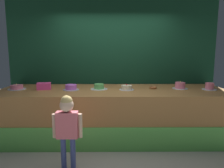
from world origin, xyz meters
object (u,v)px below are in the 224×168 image
at_px(child_figure, 67,122).
at_px(cake_center_left, 99,87).
at_px(cake_left, 71,87).
at_px(cake_far_left, 17,87).
at_px(pink_box, 44,86).
at_px(cake_right, 180,86).
at_px(cake_far_right, 210,87).
at_px(donut, 153,88).
at_px(cake_center_right, 127,88).

relative_size(child_figure, cake_center_left, 3.28).
bearing_deg(cake_left, cake_far_left, 176.01).
distance_m(pink_box, cake_far_left, 0.53).
height_order(pink_box, cake_right, cake_right).
bearing_deg(cake_far_left, cake_far_right, -1.08).
height_order(child_figure, pink_box, child_figure).
height_order(pink_box, donut, pink_box).
xyz_separation_m(child_figure, donut, (1.44, 1.28, 0.26)).
bearing_deg(child_figure, cake_far_right, 25.08).
bearing_deg(pink_box, cake_left, -6.23).
bearing_deg(cake_center_left, cake_right, 1.90).
distance_m(cake_left, cake_far_right, 2.65).
bearing_deg(cake_center_right, cake_right, 6.17).
bearing_deg(cake_far_right, cake_right, 168.26).
height_order(child_figure, cake_center_right, child_figure).
relative_size(donut, cake_center_left, 0.43).
bearing_deg(cake_far_right, donut, 174.10).
relative_size(child_figure, donut, 7.54).
bearing_deg(donut, cake_left, -175.93).
height_order(cake_far_left, cake_right, cake_right).
bearing_deg(child_figure, cake_center_right, 52.07).
bearing_deg(cake_far_right, cake_left, -179.92).
height_order(cake_center_left, cake_center_right, cake_center_right).
xyz_separation_m(pink_box, cake_far_right, (3.18, -0.05, -0.01)).
xyz_separation_m(cake_left, cake_center_left, (0.53, 0.06, -0.00)).
xyz_separation_m(cake_right, cake_far_right, (0.53, -0.11, 0.00)).
relative_size(cake_far_left, cake_far_right, 1.23).
bearing_deg(cake_center_left, pink_box, -179.82).
xyz_separation_m(cake_far_left, cake_center_left, (1.59, -0.01, 0.01)).
distance_m(cake_left, cake_center_left, 0.53).
distance_m(cake_center_left, cake_right, 1.59).
height_order(pink_box, cake_center_right, pink_box).
bearing_deg(donut, cake_center_left, -177.19).
bearing_deg(cake_center_right, child_figure, -127.93).
distance_m(cake_far_left, cake_far_right, 3.71).
distance_m(cake_far_left, cake_center_left, 1.59).
height_order(child_figure, cake_far_right, child_figure).
bearing_deg(cake_right, cake_center_right, -173.83).
bearing_deg(cake_center_left, cake_left, -173.41).
xyz_separation_m(donut, cake_far_left, (-2.65, -0.04, 0.02)).
bearing_deg(cake_right, pink_box, -178.79).
height_order(donut, cake_far_right, cake_far_right).
bearing_deg(cake_far_right, pink_box, 179.03).
xyz_separation_m(cake_far_left, cake_left, (1.06, -0.07, 0.01)).
bearing_deg(cake_left, cake_center_right, -0.04).
bearing_deg(cake_right, donut, -179.93).
height_order(pink_box, cake_far_right, cake_far_right).
bearing_deg(cake_far_left, cake_center_right, -2.02).
height_order(cake_left, cake_right, cake_right).
relative_size(child_figure, cake_far_left, 3.18).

